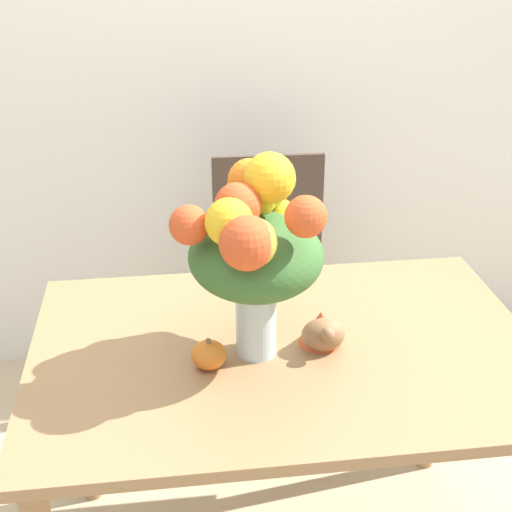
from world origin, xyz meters
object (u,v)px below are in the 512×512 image
(dining_chair_near_window, at_px, (272,293))
(pumpkin, at_px, (209,355))
(turkey_figurine, at_px, (322,330))
(flower_vase, at_px, (255,245))

(dining_chair_near_window, bearing_deg, pumpkin, -107.21)
(pumpkin, bearing_deg, dining_chair_near_window, 71.47)
(dining_chair_near_window, bearing_deg, turkey_figurine, -88.48)
(flower_vase, height_order, pumpkin, flower_vase)
(pumpkin, height_order, turkey_figurine, turkey_figurine)
(dining_chair_near_window, bearing_deg, flower_vase, -100.44)
(pumpkin, xyz_separation_m, dining_chair_near_window, (0.28, 0.83, -0.31))
(flower_vase, xyz_separation_m, pumpkin, (-0.11, -0.04, -0.26))
(flower_vase, xyz_separation_m, dining_chair_near_window, (0.16, 0.79, -0.57))
(flower_vase, height_order, dining_chair_near_window, flower_vase)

